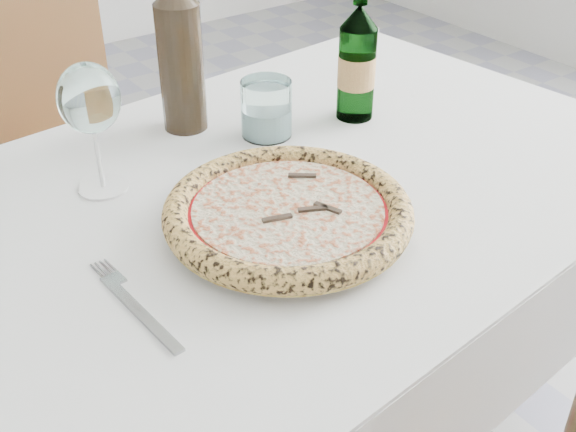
% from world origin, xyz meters
% --- Properties ---
extents(dining_table, '(1.42, 0.93, 0.76)m').
position_xyz_m(dining_table, '(-0.08, 0.25, 0.66)').
color(dining_table, brown).
rests_on(dining_table, floor).
extents(chair_far, '(0.48, 0.48, 0.93)m').
position_xyz_m(chair_far, '(-0.15, 1.06, 0.53)').
color(chair_far, brown).
rests_on(chair_far, floor).
extents(plate, '(0.29, 0.29, 0.02)m').
position_xyz_m(plate, '(-0.08, 0.15, 0.76)').
color(plate, white).
rests_on(plate, dining_table).
extents(pizza, '(0.34, 0.34, 0.03)m').
position_xyz_m(pizza, '(-0.08, 0.15, 0.78)').
color(pizza, gold).
rests_on(pizza, plate).
extents(fork, '(0.03, 0.21, 0.00)m').
position_xyz_m(fork, '(-0.32, 0.13, 0.76)').
color(fork, gray).
rests_on(fork, dining_table).
extents(wine_glass, '(0.09, 0.09, 0.19)m').
position_xyz_m(wine_glass, '(-0.24, 0.40, 0.90)').
color(wine_glass, white).
rests_on(wine_glass, dining_table).
extents(tumbler, '(0.08, 0.08, 0.09)m').
position_xyz_m(tumbler, '(0.06, 0.40, 0.80)').
color(tumbler, white).
rests_on(tumbler, dining_table).
extents(beer_bottle, '(0.06, 0.06, 0.25)m').
position_xyz_m(beer_bottle, '(0.22, 0.37, 0.86)').
color(beer_bottle, '#2A5B2C').
rests_on(beer_bottle, dining_table).
extents(wine_bottle, '(0.07, 0.07, 0.30)m').
position_xyz_m(wine_bottle, '(-0.04, 0.51, 0.89)').
color(wine_bottle, black).
rests_on(wine_bottle, dining_table).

